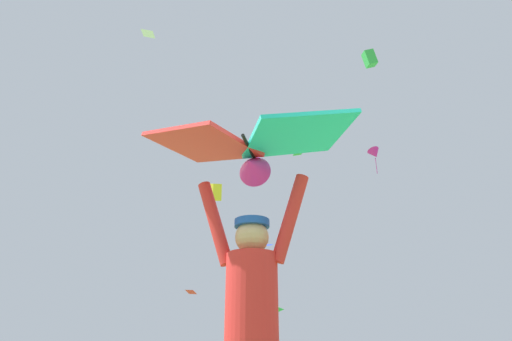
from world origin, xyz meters
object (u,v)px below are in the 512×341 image
Objects in this scene: distant_kite_blue_overhead_distant at (266,245)px; kite_flyer_person at (252,325)px; distant_kite_red_low_right at (191,292)px; marker_flag at (278,315)px; distant_kite_green_far_center at (298,153)px; distant_kite_green_high_right at (370,59)px; distant_kite_yellow_mid_right at (214,192)px; held_stunt_kite at (250,148)px; distant_kite_magenta_low_left at (375,154)px; distant_kite_white_mid_left at (148,33)px.

kite_flyer_person is at bearing -90.05° from distant_kite_blue_overhead_distant.
distant_kite_red_low_right is at bearing 101.07° from kite_flyer_person.
kite_flyer_person reaches higher than marker_flag.
distant_kite_green_far_center is 0.59× the size of marker_flag.
kite_flyer_person is at bearing -109.13° from distant_kite_green_high_right.
distant_kite_green_far_center is (6.84, 2.61, 4.59)m from distant_kite_yellow_mid_right.
distant_kite_blue_overhead_distant is at bearing 15.88° from distant_kite_yellow_mid_right.
kite_flyer_person is at bearing 79.62° from held_stunt_kite.
distant_kite_magenta_low_left is (2.78, 11.56, -2.63)m from distant_kite_green_high_right.
held_stunt_kite is at bearing -100.38° from kite_flyer_person.
distant_kite_green_far_center is (2.87, 30.16, 15.98)m from kite_flyer_person.
marker_flag is (4.31, -19.39, -10.66)m from distant_kite_yellow_mid_right.
distant_kite_green_far_center is at bearing 27.30° from distant_kite_blue_overhead_distant.
distant_kite_green_high_right is 2.03× the size of distant_kite_red_low_right.
distant_kite_magenta_low_left is at bearing 68.54° from marker_flag.
distant_kite_magenta_low_left is (15.36, 13.21, 15.17)m from distant_kite_red_low_right.
distant_kite_white_mid_left reaches higher than kite_flyer_person.
distant_kite_white_mid_left is at bearing 111.92° from held_stunt_kite.
distant_kite_yellow_mid_right reaches higher than marker_flag.
distant_kite_blue_overhead_distant is (-8.23, 4.91, -13.47)m from distant_kite_green_high_right.
distant_kite_yellow_mid_right is at bearing 86.13° from distant_kite_red_low_right.
distant_kite_yellow_mid_right is 2.26× the size of distant_kite_red_low_right.
kite_flyer_person is at bearing -107.33° from distant_kite_magenta_low_left.
distant_kite_blue_overhead_distant reaches higher than held_stunt_kite.
distant_kite_red_low_right is 14.93m from marker_flag.
distant_kite_green_far_center is at bearing -147.58° from distant_kite_magenta_low_left.
distant_kite_yellow_mid_right is 1.34× the size of distant_kite_white_mid_left.
distant_kite_white_mid_left is at bearing -152.03° from distant_kite_red_low_right.
distant_kite_blue_overhead_distant is at bearing 90.90° from marker_flag.
distant_kite_blue_overhead_distant is (-2.85, -1.47, -8.48)m from distant_kite_green_far_center.
kite_flyer_person is at bearing -95.44° from distant_kite_green_far_center.
distant_kite_green_high_right is (8.26, 23.84, 19.77)m from held_stunt_kite.
distant_kite_red_low_right is 0.25× the size of distant_kite_magenta_low_left.
distant_kite_green_high_right is 0.52× the size of distant_kite_magenta_low_left.
distant_kite_yellow_mid_right is at bearing 98.19° from kite_flyer_person.
distant_kite_magenta_low_left is 2.32× the size of distant_kite_white_mid_left.
held_stunt_kite is 1.38× the size of distant_kite_green_far_center.
distant_kite_magenta_low_left is (14.99, 7.78, 6.95)m from distant_kite_yellow_mid_right.
held_stunt_kite is 22.70m from distant_kite_red_low_right.
kite_flyer_person is at bearing -67.99° from distant_kite_white_mid_left.
distant_kite_magenta_low_left is at bearing 31.14° from distant_kite_blue_overhead_distant.
held_stunt_kite is 8.25m from marker_flag.
held_stunt_kite is at bearing -90.07° from distant_kite_blue_overhead_distant.
distant_kite_green_far_center is (-5.38, 6.38, -4.99)m from distant_kite_green_high_right.
distant_kite_yellow_mid_right is at bearing -159.14° from distant_kite_green_far_center.
distant_kite_red_low_right is (-4.32, 22.20, 1.97)m from held_stunt_kite.
distant_kite_white_mid_left is at bearing -137.61° from distant_kite_green_far_center.
distant_kite_white_mid_left is at bearing -167.40° from distant_kite_green_high_right.
distant_kite_magenta_low_left is (11.00, 6.65, 10.84)m from distant_kite_blue_overhead_distant.
marker_flag is at bearing -54.65° from distant_kite_white_mid_left.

